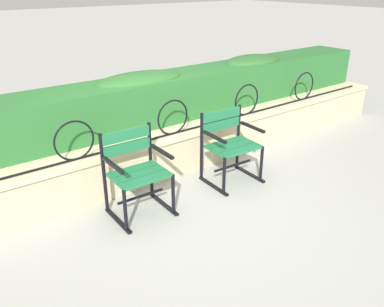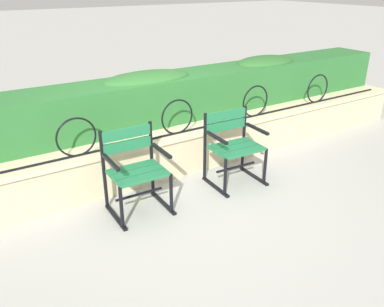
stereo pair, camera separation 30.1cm
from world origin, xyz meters
TOP-DOWN VIEW (x-y plane):
  - ground_plane at (0.00, 0.00)m, footprint 60.00×60.00m
  - stone_wall at (0.00, 0.75)m, footprint 8.30×0.41m
  - iron_arch_fence at (-0.32, 0.68)m, footprint 7.74×0.02m
  - hedge_row at (-0.03, 1.25)m, footprint 8.13×0.64m
  - park_chair_left at (-0.57, 0.23)m, footprint 0.59×0.54m
  - park_chair_right at (0.65, 0.19)m, footprint 0.62×0.55m

SIDE VIEW (x-z plane):
  - ground_plane at x=0.00m, z-range 0.00..0.00m
  - stone_wall at x=0.00m, z-range 0.00..0.52m
  - park_chair_right at x=0.65m, z-range 0.04..0.87m
  - park_chair_left at x=-0.57m, z-range 0.03..0.89m
  - iron_arch_fence at x=-0.32m, z-range 0.49..0.91m
  - hedge_row at x=-0.03m, z-range 0.49..1.16m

